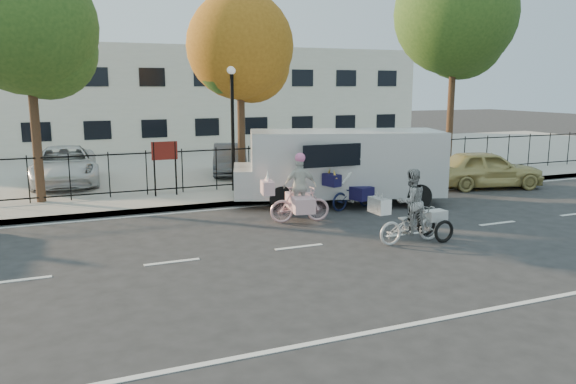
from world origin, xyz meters
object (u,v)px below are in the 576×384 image
white_van (342,164)px  lot_car_b (65,165)px  gold_sedan (486,169)px  lot_car_d (396,149)px  unicorn_bike (299,197)px  lamppost (232,105)px  lot_car_c (230,159)px  zebra_trike (411,215)px  bull_bike (352,186)px

white_van → lot_car_b: size_ratio=1.43×
gold_sedan → lot_car_d: 5.73m
unicorn_bike → white_van: bearing=-42.3°
lamppost → gold_sedan: bearing=-14.3°
gold_sedan → lot_car_c: bearing=67.2°
white_van → lot_car_c: (-1.81, 6.41, -0.52)m
zebra_trike → lot_car_b: 13.55m
unicorn_bike → lot_car_b: 10.19m
white_van → lot_car_c: 6.68m
bull_bike → lot_car_c: 7.48m
bull_bike → white_van: bearing=-22.3°
lot_car_c → lot_car_d: bearing=14.9°
lamppost → bull_bike: size_ratio=2.18×
white_van → lot_car_d: white_van is taller
gold_sedan → lot_car_b: bearing=80.9°
lot_car_b → lot_car_d: size_ratio=1.19×
zebra_trike → lot_car_b: (-7.53, 11.26, 0.14)m
gold_sedan → lot_car_c: 10.04m
white_van → gold_sedan: (6.26, 0.44, -0.59)m
unicorn_bike → lot_car_d: bearing=-36.8°
gold_sedan → unicorn_bike: bearing=118.4°
bull_bike → lot_car_d: bull_bike is taller
bull_bike → lot_car_b: (-8.08, 7.40, 0.13)m
gold_sedan → lot_car_d: (-0.14, 5.73, 0.16)m
lamppost → gold_sedan: 9.64m
lot_car_d → white_van: bearing=-120.8°
unicorn_bike → lot_car_d: (8.42, 7.96, 0.14)m
lot_car_c → bull_bike: bearing=-60.1°
lot_car_b → zebra_trike: bearing=-54.4°
gold_sedan → lamppost: bearing=89.5°
lamppost → bull_bike: 5.10m
gold_sedan → lot_car_d: size_ratio=0.99×
zebra_trike → bull_bike: size_ratio=1.06×
lamppost → lot_car_b: 6.96m
lamppost → unicorn_bike: bearing=-83.9°
bull_bike → unicorn_bike: bearing=96.8°
unicorn_bike → gold_sedan: unicorn_bike is taller
zebra_trike → lot_car_d: zebra_trike is taller
lamppost → bull_bike: bearing=-53.3°
lamppost → zebra_trike: size_ratio=2.06×
lot_car_b → lamppost: bearing=-33.3°
unicorn_bike → lot_car_d: 11.59m
bull_bike → zebra_trike: bearing=155.9°
zebra_trike → white_van: white_van is taller
bull_bike → gold_sedan: (6.35, 1.31, -0.01)m
bull_bike → lot_car_c: bull_bike is taller
lot_car_b → white_van: bearing=-36.8°
gold_sedan → lot_car_c: gold_sedan is taller
gold_sedan → bull_bike: bearing=115.4°
zebra_trike → lot_car_d: bearing=-33.9°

